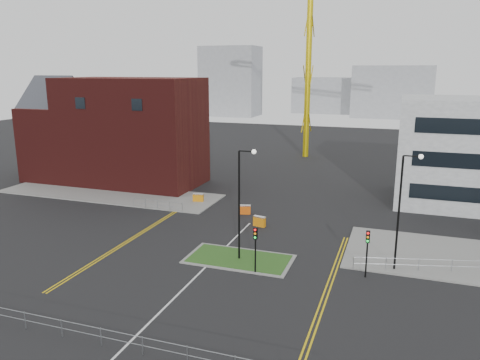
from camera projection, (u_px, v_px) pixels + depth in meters
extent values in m
plane|color=black|center=(172.00, 300.00, 31.42)|extent=(200.00, 200.00, 0.00)
cube|color=slate|center=(109.00, 193.00, 57.99)|extent=(28.00, 8.00, 0.12)
cube|color=slate|center=(239.00, 259.00, 38.12)|extent=(8.60, 4.60, 0.08)
cube|color=#1B4617|center=(239.00, 259.00, 38.11)|extent=(8.00, 4.00, 0.12)
cube|color=#471311|center=(132.00, 132.00, 61.88)|extent=(18.00, 10.00, 14.00)
cube|color=black|center=(80.00, 103.00, 57.61)|extent=(1.40, 0.10, 1.40)
cube|color=black|center=(137.00, 105.00, 55.06)|extent=(1.40, 0.10, 1.40)
cube|color=#471311|center=(59.00, 142.00, 66.17)|extent=(6.00, 10.00, 10.00)
cube|color=#2D3038|center=(56.00, 107.00, 65.01)|extent=(6.40, 8.49, 8.49)
cylinder|color=gold|center=(309.00, 53.00, 78.45)|extent=(1.00, 1.00, 35.41)
cylinder|color=black|center=(239.00, 207.00, 37.08)|extent=(0.16, 0.16, 9.00)
cylinder|color=black|center=(246.00, 151.00, 35.84)|extent=(1.20, 0.10, 0.10)
sphere|color=silver|center=(254.00, 152.00, 35.65)|extent=(0.36, 0.36, 0.36)
cylinder|color=black|center=(399.00, 215.00, 35.09)|extent=(0.16, 0.16, 9.00)
cylinder|color=black|center=(412.00, 156.00, 33.85)|extent=(1.20, 0.10, 0.10)
sphere|color=silver|center=(421.00, 157.00, 33.66)|extent=(0.36, 0.36, 0.36)
cylinder|color=black|center=(255.00, 254.00, 35.30)|extent=(0.12, 0.12, 3.00)
cube|color=black|center=(256.00, 233.00, 34.91)|extent=(0.28, 0.22, 0.90)
sphere|color=red|center=(255.00, 230.00, 34.72)|extent=(0.18, 0.18, 0.18)
sphere|color=orange|center=(255.00, 234.00, 34.79)|extent=(0.18, 0.18, 0.18)
sphere|color=#0CCC33|center=(255.00, 238.00, 34.86)|extent=(0.18, 0.18, 0.18)
cylinder|color=black|center=(367.00, 258.00, 34.59)|extent=(0.12, 0.12, 3.00)
cube|color=black|center=(368.00, 237.00, 34.19)|extent=(0.28, 0.22, 0.90)
sphere|color=red|center=(368.00, 233.00, 34.00)|extent=(0.18, 0.18, 0.18)
sphere|color=orange|center=(368.00, 237.00, 34.07)|extent=(0.18, 0.18, 0.18)
sphere|color=#0CCC33|center=(368.00, 241.00, 34.14)|extent=(0.18, 0.18, 0.18)
cylinder|color=gray|center=(121.00, 333.00, 25.66)|extent=(24.00, 0.04, 0.04)
cylinder|color=gray|center=(121.00, 341.00, 25.78)|extent=(24.00, 0.04, 0.04)
cylinder|color=gray|center=(157.00, 201.00, 51.21)|extent=(6.00, 0.04, 0.04)
cylinder|color=gray|center=(158.00, 205.00, 51.33)|extent=(6.00, 0.04, 0.04)
cylinder|color=gray|center=(134.00, 203.00, 52.29)|extent=(0.05, 0.05, 1.10)
cylinder|color=gray|center=(182.00, 208.00, 50.37)|extent=(0.05, 0.05, 1.10)
cylinder|color=gray|center=(353.00, 263.00, 36.05)|extent=(0.05, 0.05, 1.10)
cube|color=silver|center=(185.00, 287.00, 33.25)|extent=(0.15, 30.00, 0.01)
cube|color=gold|center=(135.00, 236.00, 43.47)|extent=(0.12, 24.00, 0.01)
cube|color=gold|center=(138.00, 236.00, 43.37)|extent=(0.12, 24.00, 0.01)
cube|color=gold|center=(328.00, 283.00, 33.90)|extent=(0.12, 20.00, 0.01)
cube|color=gold|center=(332.00, 284.00, 33.80)|extent=(0.12, 20.00, 0.01)
cube|color=gray|center=(231.00, 81.00, 151.84)|extent=(18.00, 12.00, 22.00)
cube|color=gray|center=(392.00, 92.00, 145.79)|extent=(24.00, 12.00, 16.00)
cube|color=gray|center=(338.00, 95.00, 161.18)|extent=(30.00, 12.00, 12.00)
cube|color=orange|center=(198.00, 198.00, 54.26)|extent=(1.28, 0.65, 1.02)
cube|color=silver|center=(198.00, 194.00, 54.15)|extent=(1.28, 0.65, 0.12)
cube|color=#DC550C|center=(245.00, 210.00, 49.90)|extent=(1.25, 0.71, 0.99)
cube|color=silver|center=(245.00, 206.00, 49.80)|extent=(1.25, 0.71, 0.12)
cube|color=orange|center=(259.00, 221.00, 46.01)|extent=(1.29, 0.69, 1.03)
cube|color=silver|center=(259.00, 217.00, 45.90)|extent=(1.29, 0.69, 0.12)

